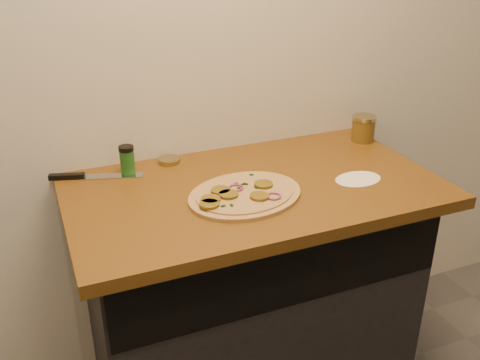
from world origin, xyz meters
name	(u,v)px	position (x,y,z in m)	size (l,w,h in m)	color
cabinet	(249,296)	(0.00, 1.45, 0.43)	(1.10, 0.60, 0.86)	black
countertop	(254,189)	(0.00, 1.42, 0.88)	(1.20, 0.70, 0.04)	brown
pizza	(244,194)	(-0.07, 1.35, 0.91)	(0.45, 0.45, 0.03)	tan
chefs_knife	(88,176)	(-0.49, 1.67, 0.91)	(0.30, 0.12, 0.02)	#B7BAC1
mason_jar_lid	(169,160)	(-0.21, 1.69, 0.91)	(0.08, 0.08, 0.02)	#9E925C
salsa_jar	(363,128)	(0.55, 1.62, 0.95)	(0.09, 0.09, 0.10)	maroon
spice_shaker	(127,160)	(-0.36, 1.65, 0.95)	(0.05, 0.05, 0.10)	#1E591C
flour_spill	(358,179)	(0.33, 1.32, 0.90)	(0.16, 0.16, 0.00)	white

